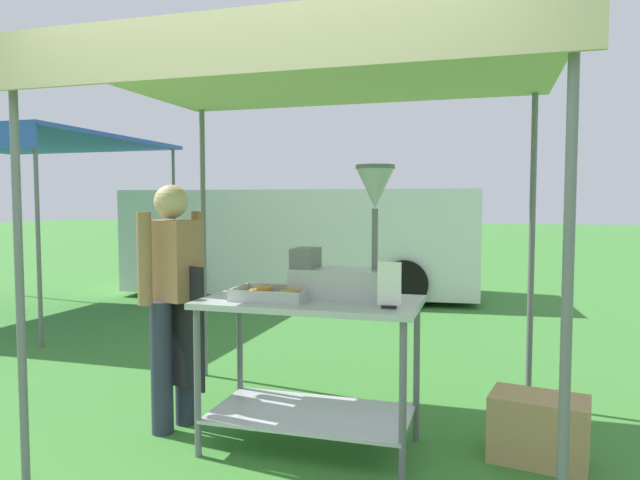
# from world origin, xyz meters

# --- Properties ---
(ground_plane) EXTENTS (70.00, 70.00, 0.00)m
(ground_plane) POSITION_xyz_m (0.00, 6.00, 0.00)
(ground_plane) COLOR #3D7F33
(stall_canopy) EXTENTS (2.84, 2.22, 2.32)m
(stall_canopy) POSITION_xyz_m (0.01, 1.00, 2.23)
(stall_canopy) COLOR slate
(stall_canopy) RESTS_ON ground
(donut_cart) EXTENTS (1.30, 0.70, 0.92)m
(donut_cart) POSITION_xyz_m (0.01, 0.90, 0.65)
(donut_cart) COLOR #B7B7BC
(donut_cart) RESTS_ON ground
(donut_tray) EXTENTS (0.44, 0.32, 0.07)m
(donut_tray) POSITION_xyz_m (-0.20, 0.83, 0.94)
(donut_tray) COLOR #B7B7BC
(donut_tray) RESTS_ON donut_cart
(donut_fryer) EXTENTS (0.62, 0.28, 0.80)m
(donut_fryer) POSITION_xyz_m (0.21, 0.99, 1.18)
(donut_fryer) COLOR #B7B7BC
(donut_fryer) RESTS_ON donut_cart
(menu_sign) EXTENTS (0.13, 0.05, 0.26)m
(menu_sign) POSITION_xyz_m (0.51, 0.74, 1.03)
(menu_sign) COLOR black
(menu_sign) RESTS_ON donut_cart
(vendor) EXTENTS (0.46, 0.53, 1.61)m
(vendor) POSITION_xyz_m (-0.94, 0.95, 0.90)
(vendor) COLOR #2D3347
(vendor) RESTS_ON ground
(supply_crate) EXTENTS (0.59, 0.42, 0.38)m
(supply_crate) POSITION_xyz_m (1.33, 1.10, 0.19)
(supply_crate) COLOR tan
(supply_crate) RESTS_ON ground
(van_white) EXTENTS (5.67, 2.42, 1.69)m
(van_white) POSITION_xyz_m (-1.92, 6.61, 0.88)
(van_white) COLOR white
(van_white) RESTS_ON ground
(neighbour_tent) EXTENTS (3.08, 2.85, 2.32)m
(neighbour_tent) POSITION_xyz_m (-4.83, 3.73, 2.24)
(neighbour_tent) COLOR slate
(neighbour_tent) RESTS_ON ground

